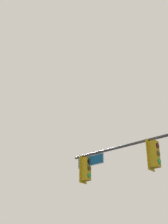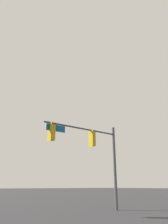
% 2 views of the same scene
% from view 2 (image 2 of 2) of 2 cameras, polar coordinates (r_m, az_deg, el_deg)
% --- Properties ---
extents(signal_pole_near, '(6.64, 0.56, 6.49)m').
position_cam_2_polar(signal_pole_near, '(16.96, 2.17, -9.47)').
color(signal_pole_near, '#47474C').
rests_on(signal_pole_near, ground_plane).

